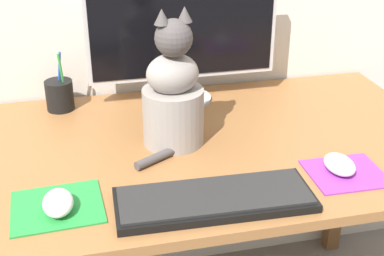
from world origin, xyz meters
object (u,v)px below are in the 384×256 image
Objects in this scene: computer_mouse_right at (340,164)px; pen_cup at (60,95)px; monitor at (183,37)px; keyboard at (214,199)px; computer_mouse_left at (58,203)px; cat at (173,95)px.

pen_cup is at bearing 140.84° from computer_mouse_right.
computer_mouse_right is at bearing -39.16° from pen_cup.
monitor is 0.59m from keyboard.
pen_cup reaches higher than computer_mouse_right.
monitor is at bearing 53.69° from computer_mouse_left.
pen_cup reaches higher than computer_mouse_left.
computer_mouse_left reaches higher than keyboard.
computer_mouse_left is (-0.32, 0.04, 0.01)m from keyboard.
computer_mouse_left is 0.64m from computer_mouse_right.
cat reaches higher than computer_mouse_right.
keyboard is 4.45× the size of computer_mouse_right.
monitor reaches higher than keyboard.
cat is 0.41m from pen_cup.
monitor is 0.28m from cat.
keyboard is 0.32m from cat.
pen_cup is (-0.28, 0.28, -0.09)m from cat.
cat is at bearing -44.49° from pen_cup.
keyboard is (-0.05, -0.55, -0.19)m from monitor.
cat is (0.29, 0.25, 0.11)m from computer_mouse_left.
computer_mouse_left is 0.99× the size of computer_mouse_right.
monitor reaches higher than computer_mouse_left.
monitor is 3.20× the size of pen_cup.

